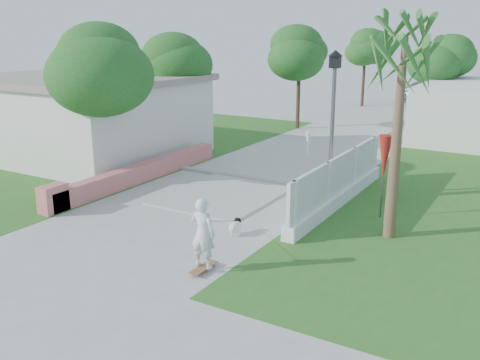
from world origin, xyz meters
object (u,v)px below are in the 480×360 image
Objects in this scene: bollard at (308,144)px; street_lamp at (332,119)px; patio_umbrella at (385,158)px; parked_car at (433,93)px; dog at (236,226)px; skateboarder at (213,226)px.

street_lamp is at bearing -59.04° from bollard.
street_lamp is at bearing 152.24° from patio_umbrella.
street_lamp is 23.67m from parked_car.
street_lamp is at bearing 62.09° from dog.
skateboarder is (2.12, -10.11, 0.18)m from bollard.
bollard is 0.47× the size of patio_umbrella.
parked_car reaches higher than skateboarder.
skateboarder is 0.56× the size of parked_car.
parked_car is at bearing 75.59° from dog.
parked_car is (-3.60, 24.56, -0.84)m from patio_umbrella.
bollard is at bearing -167.91° from parked_car.
bollard is 10.34m from skateboarder.
skateboarder is (-2.48, -4.61, -0.93)m from patio_umbrella.
bollard is 19.09m from parked_car.
patio_umbrella reaches higher than skateboarder.
dog is at bearing -78.03° from bollard.
bollard is at bearing 85.84° from dog.
dog is (-0.29, 1.46, -0.54)m from skateboarder.
patio_umbrella is at bearing -27.76° from street_lamp.
parked_car is at bearing 87.00° from bollard.
street_lamp reaches higher than bollard.
bollard is at bearing -81.37° from skateboarder.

